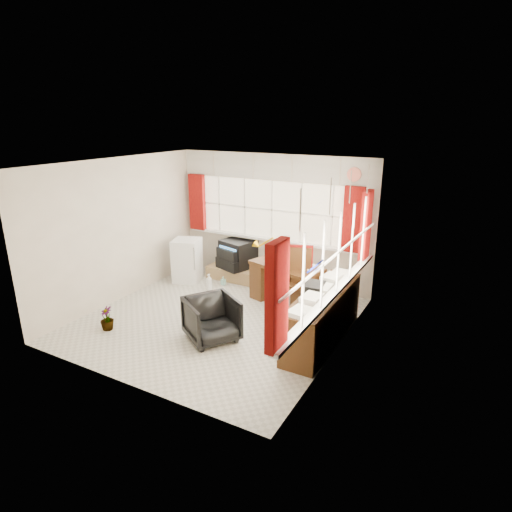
{
  "coord_description": "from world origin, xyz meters",
  "views": [
    {
      "loc": [
        3.59,
        -5.21,
        3.14
      ],
      "look_at": [
        0.43,
        0.55,
        1.0
      ],
      "focal_mm": 30.0,
      "sensor_mm": 36.0,
      "label": 1
    }
  ],
  "objects_px": {
    "tv_bench": "(241,274)",
    "mini_fridge": "(187,260)",
    "desk": "(286,282)",
    "crt_tv": "(238,253)",
    "desk_lamp": "(273,245)",
    "radiator": "(298,294)",
    "office_chair": "(212,319)",
    "credenza": "(323,315)",
    "task_chair": "(298,278)"
  },
  "relations": [
    {
      "from": "desk",
      "to": "office_chair",
      "type": "bearing_deg",
      "value": -103.54
    },
    {
      "from": "radiator",
      "to": "credenza",
      "type": "distance_m",
      "value": 1.18
    },
    {
      "from": "desk_lamp",
      "to": "tv_bench",
      "type": "bearing_deg",
      "value": 147.59
    },
    {
      "from": "desk_lamp",
      "to": "radiator",
      "type": "distance_m",
      "value": 0.94
    },
    {
      "from": "crt_tv",
      "to": "mini_fridge",
      "type": "relative_size",
      "value": 0.85
    },
    {
      "from": "task_chair",
      "to": "office_chair",
      "type": "height_order",
      "value": "task_chair"
    },
    {
      "from": "tv_bench",
      "to": "crt_tv",
      "type": "height_order",
      "value": "crt_tv"
    },
    {
      "from": "credenza",
      "to": "mini_fridge",
      "type": "relative_size",
      "value": 2.34
    },
    {
      "from": "radiator",
      "to": "tv_bench",
      "type": "bearing_deg",
      "value": 157.16
    },
    {
      "from": "desk",
      "to": "desk_lamp",
      "type": "bearing_deg",
      "value": -164.31
    },
    {
      "from": "credenza",
      "to": "office_chair",
      "type": "bearing_deg",
      "value": -151.63
    },
    {
      "from": "desk",
      "to": "credenza",
      "type": "height_order",
      "value": "credenza"
    },
    {
      "from": "mini_fridge",
      "to": "radiator",
      "type": "bearing_deg",
      "value": -2.4
    },
    {
      "from": "desk_lamp",
      "to": "radiator",
      "type": "bearing_deg",
      "value": 3.11
    },
    {
      "from": "tv_bench",
      "to": "desk_lamp",
      "type": "bearing_deg",
      "value": -32.41
    },
    {
      "from": "radiator",
      "to": "crt_tv",
      "type": "distance_m",
      "value": 1.8
    },
    {
      "from": "tv_bench",
      "to": "mini_fridge",
      "type": "distance_m",
      "value": 1.11
    },
    {
      "from": "tv_bench",
      "to": "task_chair",
      "type": "bearing_deg",
      "value": -27.3
    },
    {
      "from": "task_chair",
      "to": "crt_tv",
      "type": "bearing_deg",
      "value": 152.07
    },
    {
      "from": "desk",
      "to": "office_chair",
      "type": "distance_m",
      "value": 1.74
    },
    {
      "from": "desk",
      "to": "crt_tv",
      "type": "distance_m",
      "value": 1.55
    },
    {
      "from": "credenza",
      "to": "mini_fridge",
      "type": "xyz_separation_m",
      "value": [
        -3.21,
        0.99,
        0.03
      ]
    },
    {
      "from": "office_chair",
      "to": "radiator",
      "type": "height_order",
      "value": "office_chair"
    },
    {
      "from": "mini_fridge",
      "to": "desk_lamp",
      "type": "bearing_deg",
      "value": -3.71
    },
    {
      "from": "credenza",
      "to": "crt_tv",
      "type": "relative_size",
      "value": 2.76
    },
    {
      "from": "radiator",
      "to": "mini_fridge",
      "type": "relative_size",
      "value": 0.7
    },
    {
      "from": "desk",
      "to": "desk_lamp",
      "type": "relative_size",
      "value": 2.91
    },
    {
      "from": "desk",
      "to": "radiator",
      "type": "relative_size",
      "value": 2.3
    },
    {
      "from": "desk_lamp",
      "to": "radiator",
      "type": "xyz_separation_m",
      "value": [
        0.47,
        0.03,
        -0.81
      ]
    },
    {
      "from": "desk",
      "to": "task_chair",
      "type": "relative_size",
      "value": 1.21
    },
    {
      "from": "desk_lamp",
      "to": "task_chair",
      "type": "height_order",
      "value": "desk_lamp"
    },
    {
      "from": "radiator",
      "to": "mini_fridge",
      "type": "height_order",
      "value": "mini_fridge"
    },
    {
      "from": "desk",
      "to": "tv_bench",
      "type": "height_order",
      "value": "desk"
    },
    {
      "from": "credenza",
      "to": "tv_bench",
      "type": "distance_m",
      "value": 2.75
    },
    {
      "from": "desk_lamp",
      "to": "mini_fridge",
      "type": "bearing_deg",
      "value": 176.29
    },
    {
      "from": "task_chair",
      "to": "mini_fridge",
      "type": "relative_size",
      "value": 1.33
    },
    {
      "from": "crt_tv",
      "to": "mini_fridge",
      "type": "xyz_separation_m",
      "value": [
        -0.81,
        -0.62,
        -0.1
      ]
    },
    {
      "from": "desk_lamp",
      "to": "office_chair",
      "type": "relative_size",
      "value": 0.66
    },
    {
      "from": "desk_lamp",
      "to": "tv_bench",
      "type": "height_order",
      "value": "desk_lamp"
    },
    {
      "from": "office_chair",
      "to": "crt_tv",
      "type": "height_order",
      "value": "crt_tv"
    },
    {
      "from": "radiator",
      "to": "tv_bench",
      "type": "height_order",
      "value": "radiator"
    },
    {
      "from": "desk",
      "to": "task_chair",
      "type": "xyz_separation_m",
      "value": [
        0.3,
        -0.21,
        0.2
      ]
    },
    {
      "from": "desk_lamp",
      "to": "mini_fridge",
      "type": "relative_size",
      "value": 0.56
    },
    {
      "from": "office_chair",
      "to": "task_chair",
      "type": "bearing_deg",
      "value": 6.94
    },
    {
      "from": "office_chair",
      "to": "tv_bench",
      "type": "bearing_deg",
      "value": 53.12
    },
    {
      "from": "credenza",
      "to": "desk",
      "type": "bearing_deg",
      "value": 137.73
    },
    {
      "from": "office_chair",
      "to": "crt_tv",
      "type": "relative_size",
      "value": 0.99
    },
    {
      "from": "desk_lamp",
      "to": "credenza",
      "type": "xyz_separation_m",
      "value": [
        1.24,
        -0.86,
        -0.66
      ]
    },
    {
      "from": "tv_bench",
      "to": "mini_fridge",
      "type": "relative_size",
      "value": 1.64
    },
    {
      "from": "desk",
      "to": "office_chair",
      "type": "xyz_separation_m",
      "value": [
        -0.41,
        -1.69,
        -0.08
      ]
    }
  ]
}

